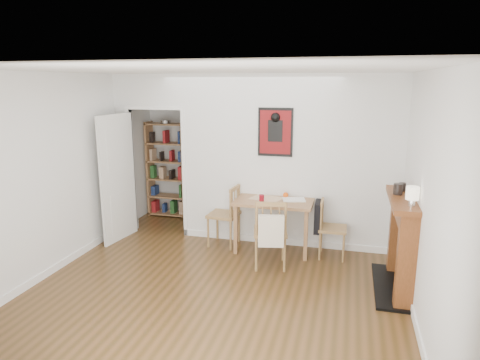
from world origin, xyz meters
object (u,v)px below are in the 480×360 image
(bookshelf, at_px, (168,170))
(fireplace, at_px, (403,241))
(orange_fruit, at_px, (286,195))
(mantel_lamp, at_px, (412,194))
(chair_right, at_px, (331,228))
(ceramic_jar_a, at_px, (398,189))
(chair_front, at_px, (270,232))
(dining_table, at_px, (274,206))
(notebook, at_px, (294,200))
(chair_left, at_px, (224,215))
(ceramic_jar_b, at_px, (402,187))
(red_glass, at_px, (262,198))

(bookshelf, bearing_deg, fireplace, -27.42)
(orange_fruit, relative_size, mantel_lamp, 0.37)
(chair_right, relative_size, ceramic_jar_a, 6.39)
(chair_front, relative_size, ceramic_jar_a, 7.33)
(dining_table, xyz_separation_m, orange_fruit, (0.14, 0.16, 0.13))
(notebook, bearing_deg, fireplace, -32.13)
(dining_table, height_order, fireplace, fireplace)
(chair_left, height_order, notebook, chair_left)
(chair_front, bearing_deg, chair_right, 34.66)
(chair_left, bearing_deg, ceramic_jar_b, -12.61)
(ceramic_jar_b, bearing_deg, dining_table, 161.88)
(chair_right, height_order, red_glass, red_glass)
(orange_fruit, bearing_deg, notebook, -38.25)
(fireplace, distance_m, mantel_lamp, 0.79)
(chair_left, relative_size, orange_fruit, 11.67)
(fireplace, height_order, ceramic_jar_a, ceramic_jar_a)
(chair_right, bearing_deg, bookshelf, 157.62)
(chair_left, distance_m, chair_front, 1.04)
(dining_table, bearing_deg, ceramic_jar_a, -24.60)
(chair_front, bearing_deg, ceramic_jar_b, 2.06)
(chair_right, bearing_deg, red_glass, -177.52)
(chair_right, bearing_deg, chair_front, -145.34)
(notebook, bearing_deg, chair_left, -177.30)
(orange_fruit, bearing_deg, dining_table, -132.40)
(chair_left, height_order, orange_fruit, chair_left)
(chair_front, height_order, orange_fruit, chair_front)
(fireplace, height_order, notebook, fireplace)
(dining_table, bearing_deg, chair_left, -180.00)
(notebook, bearing_deg, bookshelf, 155.46)
(chair_front, bearing_deg, dining_table, 95.73)
(dining_table, distance_m, notebook, 0.30)
(chair_front, relative_size, bookshelf, 0.55)
(dining_table, bearing_deg, red_glass, -145.74)
(chair_left, distance_m, ceramic_jar_a, 2.63)
(chair_right, relative_size, orange_fruit, 10.39)
(fireplace, bearing_deg, chair_right, 138.07)
(red_glass, distance_m, orange_fruit, 0.41)
(fireplace, xyz_separation_m, ceramic_jar_a, (-0.09, 0.11, 0.61))
(bookshelf, bearing_deg, mantel_lamp, -31.76)
(ceramic_jar_b, bearing_deg, chair_left, 167.39)
(chair_left, xyz_separation_m, red_glass, (0.62, -0.11, 0.35))
(mantel_lamp, bearing_deg, notebook, 137.90)
(notebook, bearing_deg, orange_fruit, 141.75)
(fireplace, height_order, ceramic_jar_b, ceramic_jar_b)
(dining_table, xyz_separation_m, fireplace, (1.72, -0.85, -0.07))
(chair_front, xyz_separation_m, mantel_lamp, (1.66, -0.64, 0.81))
(chair_right, height_order, orange_fruit, orange_fruit)
(chair_front, xyz_separation_m, red_glass, (-0.23, 0.50, 0.33))
(chair_left, bearing_deg, ceramic_jar_a, -17.17)
(chair_front, height_order, ceramic_jar_b, ceramic_jar_b)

